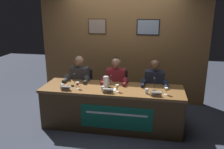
# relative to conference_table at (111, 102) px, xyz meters

# --- Properties ---
(ground_plane) EXTENTS (12.00, 12.00, 0.00)m
(ground_plane) POSITION_rel_conference_table_xyz_m (-0.00, 0.10, -0.50)
(ground_plane) COLOR #383D4C
(wall_back_panelled) EXTENTS (3.77, 0.14, 2.60)m
(wall_back_panelled) POSITION_rel_conference_table_xyz_m (-0.00, 1.41, 0.80)
(wall_back_panelled) COLOR brown
(wall_back_panelled) RESTS_ON ground_plane
(conference_table) EXTENTS (2.57, 0.79, 0.75)m
(conference_table) POSITION_rel_conference_table_xyz_m (0.00, 0.00, 0.00)
(conference_table) COLOR brown
(conference_table) RESTS_ON ground_plane
(chair_left) EXTENTS (0.44, 0.45, 0.89)m
(chair_left) POSITION_rel_conference_table_xyz_m (-0.76, 0.68, -0.07)
(chair_left) COLOR black
(chair_left) RESTS_ON ground_plane
(panelist_left) EXTENTS (0.51, 0.48, 1.22)m
(panelist_left) POSITION_rel_conference_table_xyz_m (-0.76, 0.48, 0.20)
(panelist_left) COLOR black
(panelist_left) RESTS_ON ground_plane
(nameplate_left) EXTENTS (0.19, 0.06, 0.08)m
(nameplate_left) POSITION_rel_conference_table_xyz_m (-0.78, -0.18, 0.29)
(nameplate_left) COLOR white
(nameplate_left) RESTS_ON conference_table
(juice_glass_left) EXTENTS (0.06, 0.06, 0.12)m
(juice_glass_left) POSITION_rel_conference_table_xyz_m (-0.60, -0.06, 0.33)
(juice_glass_left) COLOR white
(juice_glass_left) RESTS_ON conference_table
(water_cup_left) EXTENTS (0.06, 0.06, 0.08)m
(water_cup_left) POSITION_rel_conference_table_xyz_m (-0.88, -0.09, 0.29)
(water_cup_left) COLOR silver
(water_cup_left) RESTS_ON conference_table
(microphone_left) EXTENTS (0.06, 0.17, 0.22)m
(microphone_left) POSITION_rel_conference_table_xyz_m (-0.74, 0.09, 0.32)
(microphone_left) COLOR black
(microphone_left) RESTS_ON conference_table
(chair_center) EXTENTS (0.44, 0.45, 0.89)m
(chair_center) POSITION_rel_conference_table_xyz_m (-0.00, 0.68, -0.07)
(chair_center) COLOR black
(chair_center) RESTS_ON ground_plane
(panelist_center) EXTENTS (0.51, 0.48, 1.22)m
(panelist_center) POSITION_rel_conference_table_xyz_m (-0.00, 0.48, 0.20)
(panelist_center) COLOR black
(panelist_center) RESTS_ON ground_plane
(nameplate_center) EXTENTS (0.19, 0.06, 0.08)m
(nameplate_center) POSITION_rel_conference_table_xyz_m (-0.02, -0.17, 0.29)
(nameplate_center) COLOR white
(nameplate_center) RESTS_ON conference_table
(juice_glass_center) EXTENTS (0.06, 0.06, 0.12)m
(juice_glass_center) POSITION_rel_conference_table_xyz_m (0.12, -0.08, 0.33)
(juice_glass_center) COLOR white
(juice_glass_center) RESTS_ON conference_table
(water_cup_center) EXTENTS (0.06, 0.06, 0.08)m
(water_cup_center) POSITION_rel_conference_table_xyz_m (-0.13, -0.09, 0.29)
(water_cup_center) COLOR silver
(water_cup_center) RESTS_ON conference_table
(microphone_center) EXTENTS (0.06, 0.17, 0.22)m
(microphone_center) POSITION_rel_conference_table_xyz_m (-0.03, 0.09, 0.32)
(microphone_center) COLOR black
(microphone_center) RESTS_ON conference_table
(chair_right) EXTENTS (0.44, 0.45, 0.89)m
(chair_right) POSITION_rel_conference_table_xyz_m (0.75, 0.68, -0.07)
(chair_right) COLOR black
(chair_right) RESTS_ON ground_plane
(panelist_right) EXTENTS (0.51, 0.48, 1.22)m
(panelist_right) POSITION_rel_conference_table_xyz_m (0.75, 0.48, 0.20)
(panelist_right) COLOR black
(panelist_right) RESTS_ON ground_plane
(nameplate_right) EXTENTS (0.18, 0.06, 0.08)m
(nameplate_right) POSITION_rel_conference_table_xyz_m (0.79, -0.18, 0.29)
(nameplate_right) COLOR white
(nameplate_right) RESTS_ON conference_table
(juice_glass_right) EXTENTS (0.06, 0.06, 0.12)m
(juice_glass_right) POSITION_rel_conference_table_xyz_m (0.95, -0.08, 0.33)
(juice_glass_right) COLOR white
(juice_glass_right) RESTS_ON conference_table
(water_cup_right) EXTENTS (0.06, 0.06, 0.08)m
(water_cup_right) POSITION_rel_conference_table_xyz_m (0.63, -0.09, 0.29)
(water_cup_right) COLOR silver
(water_cup_right) RESTS_ON conference_table
(microphone_right) EXTENTS (0.06, 0.17, 0.22)m
(microphone_right) POSITION_rel_conference_table_xyz_m (0.75, 0.08, 0.32)
(microphone_right) COLOR black
(microphone_right) RESTS_ON conference_table
(water_pitcher_central) EXTENTS (0.15, 0.10, 0.21)m
(water_pitcher_central) POSITION_rel_conference_table_xyz_m (-0.12, 0.16, 0.34)
(water_pitcher_central) COLOR silver
(water_pitcher_central) RESTS_ON conference_table
(document_stack_center) EXTENTS (0.23, 0.19, 0.01)m
(document_stack_center) POSITION_rel_conference_table_xyz_m (-0.02, -0.03, 0.25)
(document_stack_center) COLOR white
(document_stack_center) RESTS_ON conference_table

